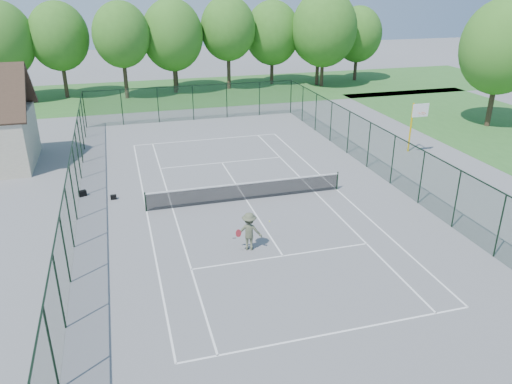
# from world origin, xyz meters

# --- Properties ---
(ground) EXTENTS (140.00, 140.00, 0.00)m
(ground) POSITION_xyz_m (0.00, 0.00, 0.00)
(ground) COLOR slate
(ground) RESTS_ON ground
(grass_far) EXTENTS (80.00, 16.00, 0.01)m
(grass_far) POSITION_xyz_m (0.00, 30.00, 0.01)
(grass_far) COLOR #39732F
(grass_far) RESTS_ON ground
(court_lines) EXTENTS (11.05, 23.85, 0.01)m
(court_lines) POSITION_xyz_m (0.00, 0.00, 0.00)
(court_lines) COLOR white
(court_lines) RESTS_ON ground
(tennis_net) EXTENTS (11.08, 0.08, 1.10)m
(tennis_net) POSITION_xyz_m (0.00, 0.00, 0.58)
(tennis_net) COLOR black
(tennis_net) RESTS_ON ground
(fence_enclosure) EXTENTS (18.05, 36.05, 3.02)m
(fence_enclosure) POSITION_xyz_m (0.00, 0.00, 1.56)
(fence_enclosure) COLOR #163821
(fence_enclosure) RESTS_ON ground
(tree_line_far) EXTENTS (39.40, 6.40, 9.70)m
(tree_line_far) POSITION_xyz_m (0.00, 30.00, 5.99)
(tree_line_far) COLOR #423023
(tree_line_far) RESTS_ON ground
(basketball_goal) EXTENTS (1.20, 1.43, 3.65)m
(basketball_goal) POSITION_xyz_m (13.37, 4.64, 2.57)
(basketball_goal) COLOR #E2B30B
(basketball_goal) RESTS_ON ground
(tree_side) EXTENTS (6.43, 6.43, 10.18)m
(tree_side) POSITION_xyz_m (23.46, 9.30, 6.42)
(tree_side) COLOR #423023
(tree_side) RESTS_ON ground
(sports_bag_a) EXTENTS (0.48, 0.38, 0.33)m
(sports_bag_a) POSITION_xyz_m (-8.82, 3.06, 0.17)
(sports_bag_a) COLOR black
(sports_bag_a) RESTS_ON ground
(sports_bag_b) EXTENTS (0.33, 0.20, 0.26)m
(sports_bag_b) POSITION_xyz_m (-7.14, 2.12, 0.13)
(sports_bag_b) COLOR black
(sports_bag_b) RESTS_ON ground
(tennis_player) EXTENTS (1.99, 1.02, 1.81)m
(tennis_player) POSITION_xyz_m (-1.27, -5.36, 0.90)
(tennis_player) COLOR #51573F
(tennis_player) RESTS_ON ground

